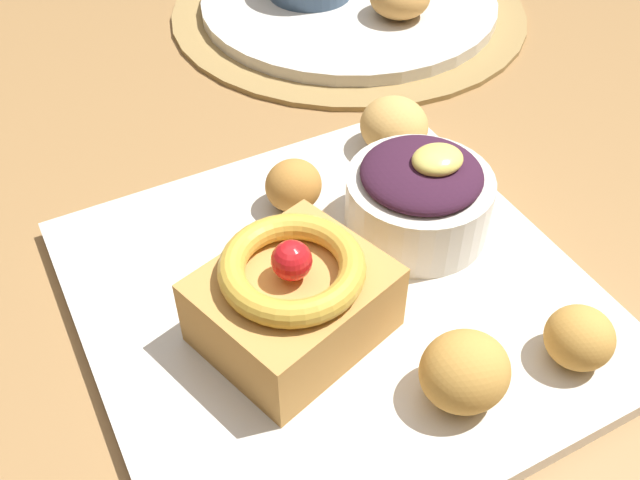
{
  "coord_description": "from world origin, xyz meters",
  "views": [
    {
      "loc": [
        -0.14,
        -0.48,
        1.08
      ],
      "look_at": [
        0.01,
        -0.2,
        0.77
      ],
      "focal_mm": 40.72,
      "sensor_mm": 36.0,
      "label": 1
    }
  ],
  "objects_px": {
    "front_plate": "(335,298)",
    "fritter_front": "(579,338)",
    "fritter_middle": "(394,126)",
    "fritter_back": "(293,185)",
    "cake_slice": "(293,297)",
    "fritter_extra": "(465,371)",
    "back_plate": "(349,3)",
    "berry_ramekin": "(419,196)"
  },
  "relations": [
    {
      "from": "front_plate",
      "to": "fritter_front",
      "type": "height_order",
      "value": "fritter_front"
    },
    {
      "from": "fritter_middle",
      "to": "fritter_extra",
      "type": "height_order",
      "value": "same"
    },
    {
      "from": "fritter_back",
      "to": "front_plate",
      "type": "bearing_deg",
      "value": -99.09
    },
    {
      "from": "cake_slice",
      "to": "fritter_back",
      "type": "distance_m",
      "value": 0.11
    },
    {
      "from": "front_plate",
      "to": "fritter_front",
      "type": "xyz_separation_m",
      "value": [
        0.1,
        -0.11,
        0.02
      ]
    },
    {
      "from": "berry_ramekin",
      "to": "fritter_extra",
      "type": "xyz_separation_m",
      "value": [
        -0.05,
        -0.12,
        -0.01
      ]
    },
    {
      "from": "berry_ramekin",
      "to": "cake_slice",
      "type": "bearing_deg",
      "value": -159.53
    },
    {
      "from": "cake_slice",
      "to": "fritter_middle",
      "type": "height_order",
      "value": "cake_slice"
    },
    {
      "from": "fritter_middle",
      "to": "back_plate",
      "type": "relative_size",
      "value": 0.18
    },
    {
      "from": "fritter_back",
      "to": "back_plate",
      "type": "relative_size",
      "value": 0.13
    },
    {
      "from": "berry_ramekin",
      "to": "back_plate",
      "type": "height_order",
      "value": "berry_ramekin"
    },
    {
      "from": "front_plate",
      "to": "fritter_back",
      "type": "bearing_deg",
      "value": 80.91
    },
    {
      "from": "fritter_front",
      "to": "fritter_middle",
      "type": "xyz_separation_m",
      "value": [
        0.01,
        0.22,
        0.0
      ]
    },
    {
      "from": "fritter_extra",
      "to": "back_plate",
      "type": "height_order",
      "value": "fritter_extra"
    },
    {
      "from": "front_plate",
      "to": "cake_slice",
      "type": "distance_m",
      "value": 0.05
    },
    {
      "from": "fritter_middle",
      "to": "back_plate",
      "type": "bearing_deg",
      "value": 68.36
    },
    {
      "from": "fritter_extra",
      "to": "back_plate",
      "type": "distance_m",
      "value": 0.47
    },
    {
      "from": "front_plate",
      "to": "back_plate",
      "type": "xyz_separation_m",
      "value": [
        0.2,
        0.34,
        0.01
      ]
    },
    {
      "from": "fritter_back",
      "to": "fritter_extra",
      "type": "height_order",
      "value": "fritter_extra"
    },
    {
      "from": "back_plate",
      "to": "fritter_back",
      "type": "bearing_deg",
      "value": -126.44
    },
    {
      "from": "cake_slice",
      "to": "fritter_extra",
      "type": "relative_size",
      "value": 2.44
    },
    {
      "from": "fritter_middle",
      "to": "fritter_back",
      "type": "height_order",
      "value": "fritter_middle"
    },
    {
      "from": "berry_ramekin",
      "to": "fritter_extra",
      "type": "distance_m",
      "value": 0.13
    },
    {
      "from": "front_plate",
      "to": "fritter_front",
      "type": "distance_m",
      "value": 0.15
    },
    {
      "from": "fritter_front",
      "to": "cake_slice",
      "type": "bearing_deg",
      "value": 145.58
    },
    {
      "from": "fritter_middle",
      "to": "fritter_back",
      "type": "relative_size",
      "value": 1.33
    },
    {
      "from": "cake_slice",
      "to": "fritter_extra",
      "type": "distance_m",
      "value": 0.1
    },
    {
      "from": "cake_slice",
      "to": "fritter_middle",
      "type": "distance_m",
      "value": 0.19
    },
    {
      "from": "cake_slice",
      "to": "fritter_front",
      "type": "xyz_separation_m",
      "value": [
        0.13,
        -0.09,
        -0.01
      ]
    },
    {
      "from": "berry_ramekin",
      "to": "fritter_back",
      "type": "height_order",
      "value": "berry_ramekin"
    },
    {
      "from": "fritter_middle",
      "to": "back_plate",
      "type": "height_order",
      "value": "fritter_middle"
    },
    {
      "from": "fritter_middle",
      "to": "fritter_back",
      "type": "distance_m",
      "value": 0.1
    },
    {
      "from": "front_plate",
      "to": "fritter_extra",
      "type": "xyz_separation_m",
      "value": [
        0.02,
        -0.1,
        0.03
      ]
    },
    {
      "from": "back_plate",
      "to": "front_plate",
      "type": "bearing_deg",
      "value": -120.69
    },
    {
      "from": "fritter_middle",
      "to": "front_plate",
      "type": "bearing_deg",
      "value": -135.11
    },
    {
      "from": "cake_slice",
      "to": "fritter_back",
      "type": "relative_size",
      "value": 3.06
    },
    {
      "from": "cake_slice",
      "to": "fritter_back",
      "type": "height_order",
      "value": "cake_slice"
    },
    {
      "from": "front_plate",
      "to": "fritter_extra",
      "type": "relative_size",
      "value": 6.05
    },
    {
      "from": "front_plate",
      "to": "back_plate",
      "type": "distance_m",
      "value": 0.39
    },
    {
      "from": "front_plate",
      "to": "fritter_extra",
      "type": "bearing_deg",
      "value": -75.89
    },
    {
      "from": "front_plate",
      "to": "fritter_back",
      "type": "height_order",
      "value": "fritter_back"
    },
    {
      "from": "berry_ramekin",
      "to": "fritter_back",
      "type": "relative_size",
      "value": 2.44
    }
  ]
}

